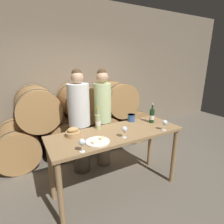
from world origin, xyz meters
name	(u,v)px	position (x,y,z in m)	size (l,w,h in m)	color
ground_plane	(116,189)	(0.00, 0.00, 0.00)	(10.00, 10.00, 0.00)	#665E51
stone_wall_back	(69,73)	(0.00, 2.15, 1.60)	(10.00, 0.12, 3.20)	#7F705B
barrel_stack	(80,119)	(0.00, 1.55, 0.66)	(3.26, 0.97, 1.43)	#A87A47
tasting_table	(117,140)	(0.00, 0.00, 0.81)	(1.85, 0.67, 0.94)	#99754C
person_left	(80,122)	(-0.29, 0.72, 0.90)	(0.35, 0.35, 1.76)	#4C4238
person_right	(103,117)	(0.14, 0.72, 0.92)	(0.29, 0.29, 1.75)	#756651
wine_bottle_red	(152,116)	(0.67, 0.06, 1.05)	(0.08, 0.08, 0.31)	#193819
wine_bottle_white	(98,122)	(-0.17, 0.23, 1.05)	(0.08, 0.08, 0.30)	#ADBC7F
blue_crock	(131,117)	(0.43, 0.27, 1.00)	(0.12, 0.12, 0.11)	#335693
bread_basket	(73,133)	(-0.56, 0.16, 0.99)	(0.19, 0.19, 0.12)	tan
cheese_plate	(98,141)	(-0.36, -0.16, 0.95)	(0.29, 0.29, 0.04)	white
wine_glass_far_left	(82,142)	(-0.60, -0.29, 1.05)	(0.07, 0.07, 0.15)	white
wine_glass_left	(125,130)	(-0.01, -0.21, 1.05)	(0.07, 0.07, 0.15)	white
wine_glass_center	(165,123)	(0.61, -0.27, 1.05)	(0.07, 0.07, 0.15)	white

